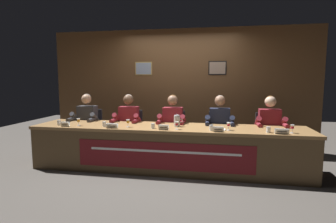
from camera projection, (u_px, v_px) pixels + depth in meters
name	position (u px, v px, depth m)	size (l,w,h in m)	color
ground_plane	(168.00, 168.00, 4.54)	(12.00, 12.00, 0.00)	#4C4742
wall_back_panelled	(180.00, 89.00, 5.83)	(5.79, 0.14, 2.60)	brown
conference_table	(167.00, 140.00, 4.36)	(4.59, 0.89, 0.73)	olive
chair_far_left	(91.00, 132.00, 5.40)	(0.44, 0.45, 0.91)	black
panelist_far_left	(86.00, 120.00, 5.17)	(0.51, 0.48, 1.24)	black
nameplate_far_left	(65.00, 124.00, 4.43)	(0.15, 0.06, 0.08)	white
juice_glass_far_left	(78.00, 121.00, 4.51)	(0.06, 0.06, 0.12)	white
water_cup_far_left	(59.00, 123.00, 4.56)	(0.06, 0.06, 0.08)	silver
chair_left	(131.00, 134.00, 5.25)	(0.44, 0.45, 0.91)	black
panelist_left	(128.00, 122.00, 5.02)	(0.51, 0.48, 1.24)	black
nameplate_left	(112.00, 126.00, 4.26)	(0.19, 0.06, 0.08)	white
juice_glass_left	(128.00, 122.00, 4.37)	(0.06, 0.06, 0.12)	white
water_cup_left	(104.00, 124.00, 4.40)	(0.06, 0.06, 0.08)	silver
chair_center	(174.00, 135.00, 5.10)	(0.44, 0.45, 0.91)	black
panelist_center	(172.00, 123.00, 4.87)	(0.51, 0.48, 1.24)	black
nameplate_center	(164.00, 127.00, 4.13)	(0.16, 0.06, 0.08)	white
juice_glass_center	(177.00, 124.00, 4.16)	(0.06, 0.06, 0.12)	white
water_cup_center	(153.00, 126.00, 4.24)	(0.06, 0.06, 0.08)	silver
chair_right	(219.00, 137.00, 4.95)	(0.44, 0.45, 0.91)	black
panelist_right	(220.00, 124.00, 4.72)	(0.51, 0.48, 1.24)	black
nameplate_right	(218.00, 129.00, 3.96)	(0.16, 0.06, 0.08)	white
juice_glass_right	(229.00, 125.00, 4.09)	(0.06, 0.06, 0.12)	white
water_cup_right	(211.00, 128.00, 4.08)	(0.06, 0.06, 0.08)	silver
chair_far_right	(267.00, 139.00, 4.80)	(0.44, 0.45, 0.91)	black
panelist_far_right	(270.00, 126.00, 4.57)	(0.51, 0.48, 1.24)	black
nameplate_far_right	(282.00, 131.00, 3.80)	(0.19, 0.06, 0.08)	white
juice_glass_far_right	(292.00, 127.00, 3.87)	(0.06, 0.06, 0.12)	white
water_cup_far_right	(268.00, 130.00, 3.92)	(0.06, 0.06, 0.08)	silver
water_pitcher_central	(177.00, 121.00, 4.43)	(0.15, 0.10, 0.21)	silver
document_stack_right	(219.00, 130.00, 4.12)	(0.23, 0.18, 0.01)	white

